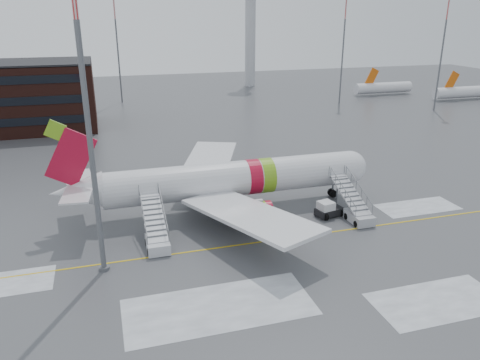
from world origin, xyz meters
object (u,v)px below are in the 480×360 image
object	(u,v)px
airstair_fwd	(356,210)
airstair_aft	(156,235)
pushback_tug	(328,209)
airliner	(226,180)
light_mast_near	(87,117)

from	to	relation	value
airstair_fwd	airstair_aft	bearing A→B (deg)	180.00
airstair_fwd	pushback_tug	bearing A→B (deg)	146.09
airstair_aft	pushback_tug	world-z (taller)	airstair_aft
airliner	airstair_aft	distance (m)	11.00
airstair_aft	pushback_tug	distance (m)	18.50
light_mast_near	airstair_fwd	bearing A→B (deg)	6.85
airstair_fwd	light_mast_near	bearing A→B (deg)	-173.15
airliner	light_mast_near	world-z (taller)	light_mast_near
airstair_aft	airstair_fwd	bearing A→B (deg)	0.00
airstair_fwd	pushback_tug	distance (m)	2.88
airstair_aft	pushback_tug	bearing A→B (deg)	4.96
airstair_aft	light_mast_near	world-z (taller)	light_mast_near
airstair_fwd	light_mast_near	world-z (taller)	light_mast_near
airliner	airstair_fwd	bearing A→B (deg)	-28.03
airliner	pushback_tug	xyz separation A→B (m)	(9.90, -4.94, -2.67)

